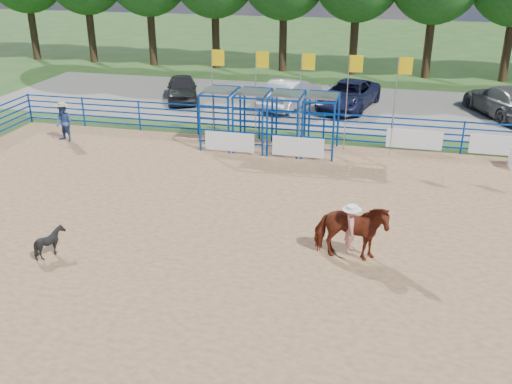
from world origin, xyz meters
TOP-DOWN VIEW (x-y plane):
  - ground at (0.00, 0.00)m, footprint 120.00×120.00m
  - arena_dirt at (0.00, 0.00)m, footprint 30.00×20.00m
  - gravel_strip at (0.00, 17.00)m, footprint 40.00×10.00m
  - horse_and_rider at (2.05, -0.24)m, footprint 2.12×0.98m
  - calf at (-6.42, -2.06)m, footprint 0.98×0.93m
  - spectator_cowboy at (-11.67, 7.65)m, footprint 0.98×0.85m
  - car_a at (-9.04, 16.08)m, footprint 3.10×4.56m
  - car_b at (-2.63, 16.04)m, footprint 3.04×5.19m
  - car_c at (0.53, 16.62)m, footprint 3.62×5.80m
  - car_d at (8.68, 16.97)m, footprint 4.21×6.03m
  - perimeter_fence at (0.00, 0.00)m, footprint 30.10×20.10m
  - chute_assembly at (-1.90, 8.84)m, footprint 19.32×2.41m

SIDE VIEW (x-z plane):
  - ground at x=0.00m, z-range 0.00..0.00m
  - gravel_strip at x=0.00m, z-range 0.00..0.01m
  - arena_dirt at x=0.00m, z-range 0.00..0.02m
  - calf at x=-6.42m, z-range 0.02..0.91m
  - car_a at x=-9.04m, z-range 0.01..1.45m
  - perimeter_fence at x=0.00m, z-range 0.00..1.50m
  - car_c at x=0.53m, z-range 0.01..1.51m
  - car_b at x=-2.63m, z-range 0.01..1.63m
  - car_d at x=8.68m, z-range 0.01..1.63m
  - spectator_cowboy at x=-11.67m, z-range 0.02..1.81m
  - horse_and_rider at x=2.05m, z-range -0.21..2.14m
  - chute_assembly at x=-1.90m, z-range -0.84..3.36m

